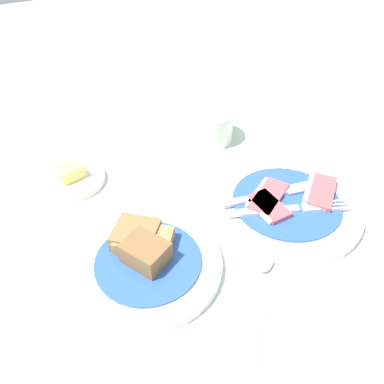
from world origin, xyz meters
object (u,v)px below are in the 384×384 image
Objects in this scene: butter_dish at (72,179)px; bread_plate at (147,258)px; breakfast_plate at (286,204)px; sugar_cup at (209,124)px; teaspoon_by_saucer at (264,268)px.

bread_plate is at bearing -81.87° from butter_dish.
breakfast_plate is at bearing -41.49° from butter_dish.
breakfast_plate is 0.23m from bread_plate.
sugar_cup reaches higher than teaspoon_by_saucer.
butter_dish is at bearing 179.20° from sugar_cup.
sugar_cup is at bearing 42.41° from bread_plate.
teaspoon_by_saucer is (-0.11, -0.08, -0.00)m from breakfast_plate.
sugar_cup is 0.33m from teaspoon_by_saucer.
breakfast_plate is 0.13m from teaspoon_by_saucer.
bread_plate is 2.09× the size of sugar_cup.
teaspoon_by_saucer is at bearing -62.93° from butter_dish.
butter_dish is 0.35m from teaspoon_by_saucer.
teaspoon_by_saucer is at bearing -110.01° from sugar_cup.
teaspoon_by_saucer is (0.13, -0.09, -0.01)m from bread_plate.
sugar_cup reaches higher than breakfast_plate.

